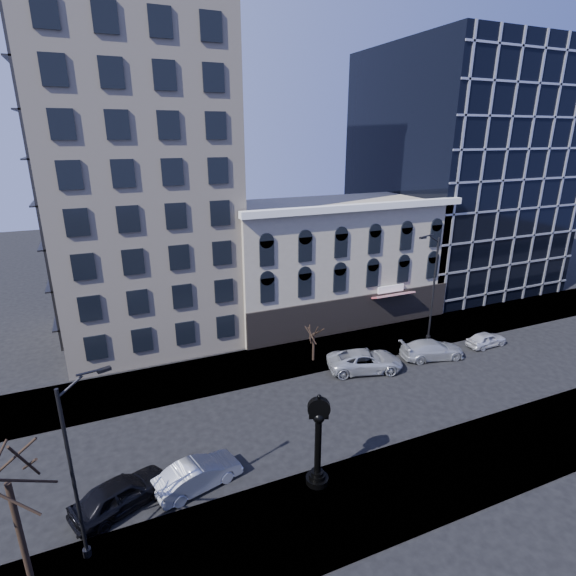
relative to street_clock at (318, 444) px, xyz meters
name	(u,v)px	position (x,y,z in m)	size (l,w,h in m)	color
ground	(284,421)	(0.53, 6.00, -2.63)	(160.00, 160.00, 0.00)	black
sidewalk_far	(247,367)	(0.53, 14.00, -2.57)	(160.00, 6.00, 0.12)	gray
sidewalk_near	(343,506)	(0.53, -2.00, -2.57)	(160.00, 6.00, 0.12)	gray
cream_tower	(132,123)	(-5.59, 24.88, 16.69)	(15.90, 15.40, 42.50)	beige
victorian_row	(331,260)	(12.53, 21.89, 3.36)	(22.60, 11.19, 12.50)	#9E9582
glass_office	(456,172)	(32.53, 26.91, 11.37)	(20.00, 20.15, 28.00)	black
street_clock	(318,444)	(0.00, 0.00, 0.00)	(1.26, 1.26, 5.56)	black
street_lamp_near	(80,420)	(-11.05, 0.21, 4.44)	(2.31, 0.98, 9.21)	black
street_lamp_far	(430,260)	(16.97, 12.14, 5.31)	(2.68, 0.53, 10.37)	black
bare_tree_near	(1,457)	(-13.77, -0.92, 4.33)	(5.27, 5.27, 9.05)	black
bare_tree_far	(314,327)	(6.12, 12.91, 0.50)	(2.33, 2.33, 4.00)	black
car_near_a	(121,494)	(-10.02, 2.51, -1.78)	(2.03, 5.03, 1.71)	black
car_near_b	(198,474)	(-6.05, 2.40, -1.85)	(1.66, 4.76, 1.57)	#A5A8AD
car_far_a	(365,361)	(9.31, 9.86, -1.78)	(2.82, 6.12, 1.70)	#A5A8AD
car_far_b	(432,349)	(15.82, 9.43, -1.83)	(2.24, 5.52, 1.60)	#A5A8AD
car_far_c	(486,339)	(21.94, 9.34, -1.97)	(1.58, 3.92, 1.33)	silver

